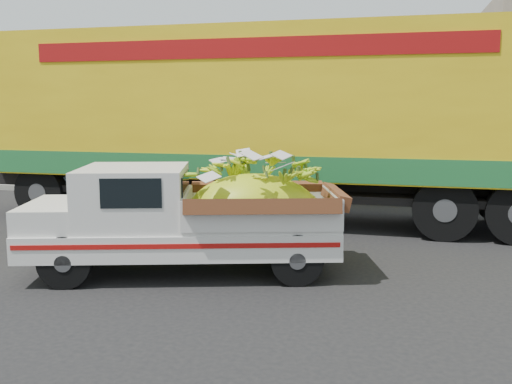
# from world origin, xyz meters

# --- Properties ---
(ground) EXTENTS (100.00, 100.00, 0.00)m
(ground) POSITION_xyz_m (0.00, 0.00, 0.00)
(ground) COLOR black
(ground) RESTS_ON ground
(curb) EXTENTS (60.00, 0.25, 0.15)m
(curb) POSITION_xyz_m (0.00, 5.60, 0.07)
(curb) COLOR gray
(curb) RESTS_ON ground
(sidewalk) EXTENTS (60.00, 4.00, 0.14)m
(sidewalk) POSITION_xyz_m (0.00, 7.70, 0.07)
(sidewalk) COLOR gray
(sidewalk) RESTS_ON ground
(building_left) EXTENTS (18.00, 6.00, 5.00)m
(building_left) POSITION_xyz_m (-8.00, 13.60, 2.50)
(building_left) COLOR gray
(building_left) RESTS_ON ground
(pickup_truck) EXTENTS (4.52, 2.67, 1.50)m
(pickup_truck) POSITION_xyz_m (1.33, -0.70, 0.80)
(pickup_truck) COLOR black
(pickup_truck) RESTS_ON ground
(semi_trailer) EXTENTS (12.01, 2.68, 3.80)m
(semi_trailer) POSITION_xyz_m (1.28, 3.14, 2.12)
(semi_trailer) COLOR black
(semi_trailer) RESTS_ON ground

